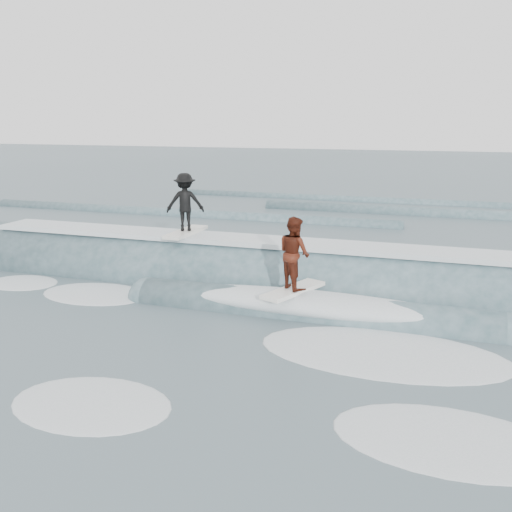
% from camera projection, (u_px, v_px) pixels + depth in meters
% --- Properties ---
extents(ground, '(160.00, 160.00, 0.00)m').
position_uv_depth(ground, '(221.00, 326.00, 13.46)').
color(ground, '#3A4F55').
rests_on(ground, ground).
extents(breaking_wave, '(23.96, 4.08, 2.60)m').
position_uv_depth(breaking_wave, '(271.00, 286.00, 16.50)').
color(breaking_wave, '#345058').
rests_on(breaking_wave, ground).
extents(surfer_black, '(1.28, 2.01, 1.83)m').
position_uv_depth(surfer_black, '(185.00, 205.00, 17.05)').
color(surfer_black, silver).
rests_on(surfer_black, ground).
extents(surfer_red, '(1.26, 2.06, 1.90)m').
position_uv_depth(surfer_red, '(294.00, 256.00, 13.98)').
color(surfer_red, white).
rests_on(surfer_red, ground).
extents(whitewater, '(16.84, 7.40, 0.10)m').
position_uv_depth(whitewater, '(270.00, 348.00, 12.13)').
color(whitewater, white).
rests_on(whitewater, ground).
extents(far_swells, '(36.38, 8.65, 0.80)m').
position_uv_depth(far_swells, '(351.00, 213.00, 29.68)').
color(far_swells, '#345058').
rests_on(far_swells, ground).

